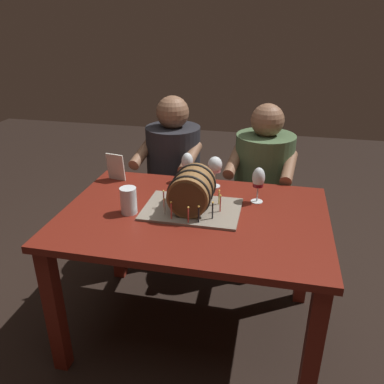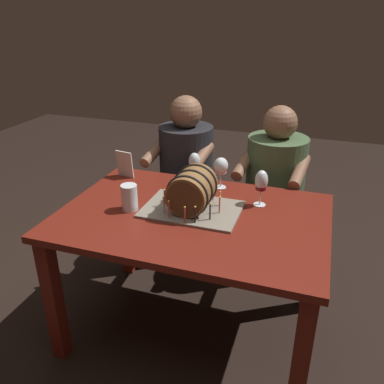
% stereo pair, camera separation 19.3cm
% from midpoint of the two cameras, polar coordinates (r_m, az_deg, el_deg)
% --- Properties ---
extents(ground_plane, '(8.00, 8.00, 0.00)m').
position_cam_midpoint_polar(ground_plane, '(2.37, -2.26, -19.08)').
color(ground_plane, black).
extents(dining_table, '(1.30, 0.89, 0.74)m').
position_cam_midpoint_polar(dining_table, '(1.99, -2.56, -6.00)').
color(dining_table, maroon).
rests_on(dining_table, ground).
extents(barrel_cake, '(0.48, 0.33, 0.22)m').
position_cam_midpoint_polar(barrel_cake, '(1.93, -2.86, -0.18)').
color(barrel_cake, gray).
rests_on(barrel_cake, dining_table).
extents(wine_glass_empty, '(0.07, 0.07, 0.17)m').
position_cam_midpoint_polar(wine_glass_empty, '(2.26, -3.13, 4.30)').
color(wine_glass_empty, white).
rests_on(wine_glass_empty, dining_table).
extents(wine_glass_rose, '(0.08, 0.08, 0.18)m').
position_cam_midpoint_polar(wine_glass_rose, '(2.19, 0.81, 3.73)').
color(wine_glass_rose, white).
rests_on(wine_glass_rose, dining_table).
extents(wine_glass_red, '(0.07, 0.07, 0.19)m').
position_cam_midpoint_polar(wine_glass_red, '(2.02, 6.86, 1.78)').
color(wine_glass_red, white).
rests_on(wine_glass_red, dining_table).
extents(beer_pint, '(0.08, 0.08, 0.13)m').
position_cam_midpoint_polar(beer_pint, '(1.96, -11.91, -1.37)').
color(beer_pint, white).
rests_on(beer_pint, dining_table).
extents(menu_card, '(0.11, 0.04, 0.16)m').
position_cam_midpoint_polar(menu_card, '(2.35, -13.25, 3.47)').
color(menu_card, silver).
rests_on(menu_card, dining_table).
extents(person_seated_left, '(0.42, 0.50, 1.15)m').
position_cam_midpoint_polar(person_seated_left, '(2.75, -4.63, 1.11)').
color(person_seated_left, black).
rests_on(person_seated_left, ground).
extents(person_seated_right, '(0.44, 0.52, 1.13)m').
position_cam_midpoint_polar(person_seated_right, '(2.65, 7.95, -0.14)').
color(person_seated_right, '#2A3A24').
rests_on(person_seated_right, ground).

